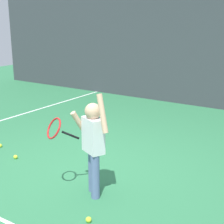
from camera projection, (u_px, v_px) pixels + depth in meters
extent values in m
plane|color=#2D7247|center=(83.00, 169.00, 5.12)|extent=(20.00, 20.00, 0.00)
cube|color=white|center=(3.00, 120.00, 7.54)|extent=(0.05, 9.00, 0.00)
cube|color=#383D42|center=(198.00, 35.00, 8.35)|extent=(13.51, 0.08, 3.53)
cylinder|color=slate|center=(15.00, 28.00, 11.88)|extent=(0.09, 0.09, 3.68)
cylinder|color=slate|center=(199.00, 32.00, 8.37)|extent=(0.09, 0.09, 3.68)
cylinder|color=slate|center=(93.00, 170.00, 4.40)|extent=(0.11, 0.11, 0.58)
cylinder|color=slate|center=(95.00, 177.00, 4.22)|extent=(0.11, 0.11, 0.58)
cube|color=white|center=(93.00, 135.00, 4.17)|extent=(0.34, 0.28, 0.44)
sphere|color=tan|center=(93.00, 111.00, 4.09)|extent=(0.20, 0.20, 0.20)
cylinder|color=tan|center=(102.00, 113.00, 3.94)|extent=(0.22, 0.15, 0.46)
cylinder|color=tan|center=(82.00, 127.00, 4.28)|extent=(0.18, 0.29, 0.43)
cylinder|color=black|center=(71.00, 135.00, 4.32)|extent=(0.13, 0.23, 0.15)
torus|color=red|center=(54.00, 128.00, 4.17)|extent=(0.33, 0.27, 0.26)
sphere|color=#CCE033|center=(89.00, 220.00, 3.77)|extent=(0.07, 0.07, 0.07)
sphere|color=#CCE033|center=(16.00, 157.00, 5.47)|extent=(0.07, 0.07, 0.07)
sphere|color=#CCE033|center=(0.00, 146.00, 5.95)|extent=(0.07, 0.07, 0.07)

